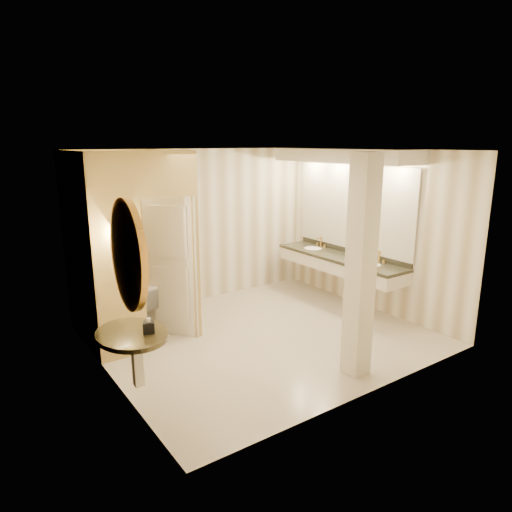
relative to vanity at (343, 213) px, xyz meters
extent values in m
plane|color=beige|center=(-1.98, -0.40, -1.63)|extent=(4.50, 4.50, 0.00)
plane|color=silver|center=(-1.98, -0.40, 1.07)|extent=(4.50, 4.50, 0.00)
cube|color=white|center=(-1.98, 1.60, -0.28)|extent=(4.50, 0.02, 2.70)
cube|color=white|center=(-1.98, -2.40, -0.28)|extent=(4.50, 0.02, 2.70)
cube|color=white|center=(-4.23, -0.40, -0.28)|extent=(0.02, 4.00, 2.70)
cube|color=white|center=(0.27, -0.40, -0.28)|extent=(0.02, 4.00, 2.70)
cube|color=tan|center=(-2.78, 0.85, -0.28)|extent=(0.10, 1.50, 2.70)
cube|color=tan|center=(-3.90, 0.10, -0.28)|extent=(0.65, 0.10, 2.70)
cube|color=tan|center=(-3.18, 0.10, 0.77)|extent=(0.80, 0.10, 0.60)
cube|color=silver|center=(-3.04, 0.40, -0.58)|extent=(0.56, 0.64, 2.10)
cylinder|color=gold|center=(-3.90, 0.03, -0.08)|extent=(0.03, 0.03, 0.30)
cone|color=silver|center=(-3.90, 0.03, 0.12)|extent=(0.14, 0.14, 0.14)
cube|color=silver|center=(-0.03, 0.00, -0.90)|extent=(0.60, 2.59, 0.24)
cube|color=black|center=(-0.03, 0.00, -0.78)|extent=(0.64, 2.63, 0.05)
cube|color=black|center=(0.25, 0.00, -0.71)|extent=(0.03, 2.59, 0.10)
ellipsoid|color=white|center=(-0.03, -0.70, -0.80)|extent=(0.40, 0.44, 0.15)
cylinder|color=gold|center=(0.17, -0.70, -0.67)|extent=(0.03, 0.03, 0.22)
ellipsoid|color=white|center=(-0.03, 0.70, -0.80)|extent=(0.40, 0.44, 0.15)
cylinder|color=gold|center=(0.17, 0.70, -0.67)|extent=(0.03, 0.03, 0.22)
cube|color=white|center=(0.25, 0.00, 0.07)|extent=(0.03, 2.59, 1.40)
cube|color=silver|center=(-0.03, 0.00, 0.96)|extent=(0.75, 2.79, 0.22)
cylinder|color=black|center=(-4.21, -1.16, -0.78)|extent=(0.90, 0.90, 0.05)
cube|color=silver|center=(-4.17, -1.16, -1.08)|extent=(0.10, 0.10, 0.60)
cylinder|color=gold|center=(-4.19, -1.16, 0.07)|extent=(0.07, 0.90, 0.90)
cylinder|color=white|center=(-4.15, -1.16, 0.07)|extent=(0.02, 0.72, 0.72)
cube|color=silver|center=(-1.67, -1.96, -0.28)|extent=(0.27, 0.27, 2.70)
cube|color=black|center=(-4.06, -1.26, -0.70)|extent=(0.15, 0.15, 0.12)
imported|color=white|center=(-3.43, 0.85, -1.26)|extent=(0.56, 0.80, 0.75)
imported|color=beige|center=(-0.04, -0.19, -0.70)|extent=(0.07, 0.07, 0.12)
imported|color=silver|center=(-0.09, -0.38, -0.69)|extent=(0.11, 0.11, 0.12)
imported|color=#C6B28C|center=(-0.03, -0.42, -0.65)|extent=(0.10, 0.10, 0.21)
camera|label=1|loc=(-5.67, -5.53, 1.17)|focal=32.00mm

